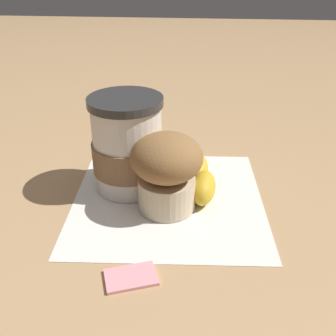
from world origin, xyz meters
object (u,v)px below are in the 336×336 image
object	(u,v)px
coffee_cup	(128,147)
banana	(190,166)
sugar_packet	(131,276)
muffin	(163,169)

from	to	relation	value
coffee_cup	banana	xyz separation A→B (m)	(0.08, 0.03, -0.04)
sugar_packet	muffin	bearing A→B (deg)	81.31
muffin	banana	distance (m)	0.09
muffin	banana	size ratio (longest dim) A/B	0.57
coffee_cup	sugar_packet	size ratio (longest dim) A/B	2.48
coffee_cup	sugar_packet	bearing A→B (deg)	-79.50
coffee_cup	sugar_packet	distance (m)	0.18
sugar_packet	banana	bearing A→B (deg)	76.26
coffee_cup	muffin	xyz separation A→B (m)	(0.05, -0.05, -0.00)
banana	sugar_packet	distance (m)	0.20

